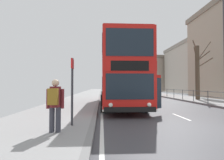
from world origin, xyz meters
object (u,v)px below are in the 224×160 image
at_px(bare_tree_far_00, 198,71).
at_px(background_building_01, 162,75).
at_px(bare_tree_far_01, 143,79).
at_px(background_building_02, 196,68).
at_px(double_decker_bus_main, 119,75).
at_px(bus_stop_sign_near, 72,83).
at_px(pedestrian_with_backpack, 55,102).
at_px(street_lamp_far_side, 224,41).
at_px(background_bus_far_lane, 144,85).

relative_size(bare_tree_far_00, background_building_01, 0.46).
bearing_deg(bare_tree_far_01, background_building_02, -21.97).
relative_size(double_decker_bus_main, background_building_02, 0.68).
xyz_separation_m(bare_tree_far_00, bare_tree_far_01, (-0.03, 25.01, 0.03)).
relative_size(bus_stop_sign_near, background_building_02, 0.15).
bearing_deg(background_building_01, bus_stop_sign_near, -112.11).
height_order(pedestrian_with_backpack, background_building_01, background_building_01).
distance_m(pedestrian_with_backpack, bare_tree_far_01, 39.20).
height_order(street_lamp_far_side, bare_tree_far_01, street_lamp_far_side).
distance_m(bare_tree_far_01, background_building_01, 13.39).
xyz_separation_m(bus_stop_sign_near, bare_tree_far_00, (10.95, 11.50, 1.41)).
bearing_deg(bare_tree_far_01, background_bus_far_lane, -101.92).
xyz_separation_m(double_decker_bus_main, background_building_01, (16.68, 39.87, 2.51)).
bearing_deg(background_building_01, street_lamp_far_side, -102.20).
xyz_separation_m(double_decker_bus_main, background_building_02, (19.52, 24.97, 3.02)).
bearing_deg(street_lamp_far_side, background_bus_far_lane, 98.52).
distance_m(pedestrian_with_backpack, bare_tree_far_00, 16.96).
relative_size(double_decker_bus_main, bare_tree_far_01, 1.90).
bearing_deg(street_lamp_far_side, bare_tree_far_01, 88.88).
height_order(pedestrian_with_backpack, background_building_02, background_building_02).
bearing_deg(pedestrian_with_backpack, street_lamp_far_side, 34.90).
xyz_separation_m(double_decker_bus_main, bus_stop_sign_near, (-2.40, -7.09, -0.74)).
bearing_deg(bare_tree_far_01, pedestrian_with_backpack, -106.73).
height_order(bus_stop_sign_near, background_building_01, background_building_01).
bearing_deg(pedestrian_with_backpack, double_decker_bus_main, 71.12).
height_order(pedestrian_with_backpack, bus_stop_sign_near, bus_stop_sign_near).
xyz_separation_m(pedestrian_with_backpack, bare_tree_far_01, (11.27, 37.49, 2.01)).
relative_size(background_bus_far_lane, background_building_01, 0.66).
relative_size(double_decker_bus_main, pedestrian_with_backpack, 6.70).
distance_m(bare_tree_far_01, background_building_02, 12.10).
height_order(pedestrian_with_backpack, street_lamp_far_side, street_lamp_far_side).
distance_m(double_decker_bus_main, pedestrian_with_backpack, 8.63).
distance_m(background_bus_far_lane, background_building_01, 27.16).
relative_size(pedestrian_with_backpack, background_building_02, 0.10).
bearing_deg(bare_tree_far_00, bare_tree_far_01, 90.08).
bearing_deg(pedestrian_with_backpack, background_building_01, 67.93).
height_order(background_bus_far_lane, background_building_02, background_building_02).
bearing_deg(street_lamp_far_side, bare_tree_far_00, 82.96).
relative_size(bare_tree_far_00, bare_tree_far_01, 1.11).
bearing_deg(background_building_01, bare_tree_far_00, -102.92).
height_order(street_lamp_far_side, background_building_02, background_building_02).
xyz_separation_m(background_bus_far_lane, bus_stop_sign_near, (-7.94, -22.41, -0.02)).
bearing_deg(background_building_02, street_lamp_far_side, -114.38).
relative_size(double_decker_bus_main, bus_stop_sign_near, 4.47).
bearing_deg(background_building_01, background_building_02, -79.19).
distance_m(pedestrian_with_backpack, background_building_02, 40.09).
bearing_deg(background_building_02, double_decker_bus_main, -128.02).
bearing_deg(pedestrian_with_backpack, bare_tree_far_00, 47.83).
relative_size(street_lamp_far_side, background_building_02, 0.53).
height_order(bus_stop_sign_near, street_lamp_far_side, street_lamp_far_side).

